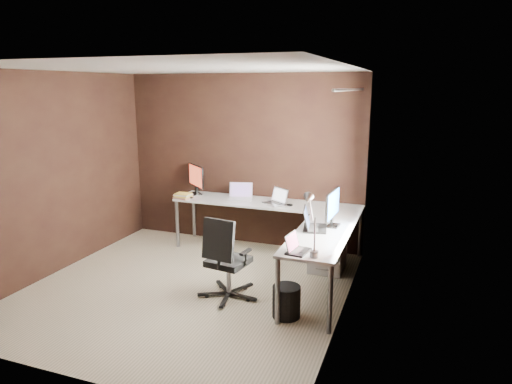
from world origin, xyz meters
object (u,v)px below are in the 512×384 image
(laptop_black_big, at_px, (312,224))
(laptop_black_small, at_px, (296,248))
(monitor_right, at_px, (333,206))
(laptop_silver, at_px, (277,200))
(book_stack, at_px, (183,196))
(desk_lamp, at_px, (310,216))
(office_chair, at_px, (227,274))
(laptop_white, at_px, (241,195))
(wastebasket, at_px, (286,301))
(monitor_left, at_px, (196,178))
(drawer_pedestal, at_px, (328,247))

(laptop_black_big, distance_m, laptop_black_small, 0.78)
(monitor_right, height_order, laptop_silver, monitor_right)
(monitor_right, distance_m, book_stack, 2.37)
(desk_lamp, bearing_deg, office_chair, 146.79)
(laptop_white, relative_size, book_stack, 1.42)
(laptop_white, relative_size, laptop_silver, 0.97)
(laptop_white, bearing_deg, laptop_black_big, -53.31)
(laptop_black_small, height_order, desk_lamp, desk_lamp)
(laptop_black_big, xyz_separation_m, office_chair, (-0.82, -0.55, -0.51))
(laptop_white, bearing_deg, wastebasket, -69.98)
(monitor_left, relative_size, office_chair, 0.47)
(drawer_pedestal, bearing_deg, office_chair, -126.98)
(office_chair, distance_m, wastebasket, 0.78)
(desk_lamp, height_order, office_chair, desk_lamp)
(office_chair, relative_size, wastebasket, 2.85)
(laptop_silver, xyz_separation_m, desk_lamp, (0.88, -1.75, 0.33))
(monitor_left, distance_m, laptop_black_small, 2.79)
(drawer_pedestal, bearing_deg, book_stack, 176.00)
(book_stack, bearing_deg, laptop_white, 18.79)
(drawer_pedestal, bearing_deg, laptop_black_small, -91.99)
(monitor_right, distance_m, laptop_black_big, 0.33)
(book_stack, relative_size, office_chair, 0.28)
(monitor_right, bearing_deg, office_chair, 129.35)
(drawer_pedestal, relative_size, monitor_right, 1.15)
(book_stack, relative_size, desk_lamp, 0.44)
(laptop_white, height_order, laptop_black_big, laptop_black_big)
(drawer_pedestal, bearing_deg, monitor_left, 167.71)
(laptop_white, xyz_separation_m, laptop_black_big, (1.30, -1.06, 0.00))
(monitor_right, relative_size, laptop_black_small, 1.81)
(wastebasket, bearing_deg, monitor_left, 136.71)
(monitor_left, height_order, office_chair, monitor_left)
(drawer_pedestal, bearing_deg, wastebasket, -96.08)
(book_stack, bearing_deg, laptop_silver, 6.61)
(monitor_left, relative_size, monitor_right, 0.85)
(monitor_left, xyz_separation_m, wastebasket, (1.96, -1.84, -0.81))
(monitor_left, relative_size, laptop_white, 1.16)
(laptop_white, distance_m, office_chair, 1.75)
(desk_lamp, bearing_deg, monitor_left, 120.17)
(laptop_silver, bearing_deg, drawer_pedestal, 14.31)
(drawer_pedestal, bearing_deg, laptop_silver, 158.58)
(office_chair, bearing_deg, laptop_black_big, 42.26)
(desk_lamp, bearing_deg, monitor_right, 68.85)
(office_chair, bearing_deg, book_stack, 142.02)
(laptop_white, xyz_separation_m, office_chair, (0.48, -1.61, -0.50))
(monitor_left, distance_m, laptop_silver, 1.34)
(monitor_right, height_order, laptop_black_small, monitor_right)
(laptop_white, xyz_separation_m, laptop_black_small, (1.32, -1.84, -0.01))
(desk_lamp, xyz_separation_m, office_chair, (-0.98, 0.25, -0.83))
(desk_lamp, xyz_separation_m, wastebasket, (-0.23, 0.05, -0.94))
(drawer_pedestal, relative_size, desk_lamp, 0.99)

